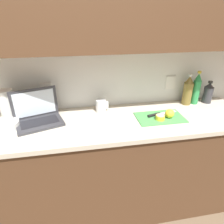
{
  "coord_description": "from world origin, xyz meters",
  "views": [
    {
      "loc": [
        -0.09,
        -1.33,
        1.66
      ],
      "look_at": [
        0.15,
        -0.01,
        1.0
      ],
      "focal_mm": 32.0,
      "sensor_mm": 36.0,
      "label": 1
    }
  ],
  "objects": [
    {
      "name": "wall_back",
      "position": [
        0.0,
        0.22,
        1.56
      ],
      "size": [
        5.2,
        0.38,
        2.6
      ],
      "color": "white",
      "rests_on": "ground_plane"
    },
    {
      "name": "bottle_oil_tall",
      "position": [
        0.95,
        0.2,
        1.06
      ],
      "size": [
        0.07,
        0.07,
        0.3
      ],
      "color": "#2D934C",
      "rests_on": "counter_unit"
    },
    {
      "name": "paper_towel_roll",
      "position": [
        -0.63,
        0.18,
        1.04
      ],
      "size": [
        0.12,
        0.12,
        0.23
      ],
      "color": "white",
      "rests_on": "counter_unit"
    },
    {
      "name": "counter_unit",
      "position": [
        -0.02,
        0.0,
        0.47
      ],
      "size": [
        2.56,
        0.58,
        0.92
      ],
      "color": "brown",
      "rests_on": "ground_plane"
    },
    {
      "name": "ground_plane",
      "position": [
        0.0,
        0.0,
        0.0
      ],
      "size": [
        12.0,
        12.0,
        0.0
      ],
      "primitive_type": "plane",
      "color": "brown",
      "rests_on": "ground"
    },
    {
      "name": "measuring_cup",
      "position": [
        0.09,
        0.17,
        0.97
      ],
      "size": [
        0.1,
        0.08,
        0.11
      ],
      "color": "silver",
      "rests_on": "counter_unit"
    },
    {
      "name": "lemon_half_cut",
      "position": [
        0.51,
        -0.06,
        0.95
      ],
      "size": [
        0.07,
        0.07,
        0.04
      ],
      "color": "yellow",
      "rests_on": "cutting_board"
    },
    {
      "name": "lemon_whole_beside",
      "position": [
        0.6,
        -0.04,
        0.96
      ],
      "size": [
        0.07,
        0.07,
        0.07
      ],
      "color": "yellow",
      "rests_on": "cutting_board"
    },
    {
      "name": "cutting_board",
      "position": [
        0.53,
        -0.02,
        0.93
      ],
      "size": [
        0.37,
        0.23,
        0.01
      ],
      "primitive_type": "cube",
      "color": "#4C9E51",
      "rests_on": "counter_unit"
    },
    {
      "name": "laptop",
      "position": [
        -0.4,
        0.08,
        0.98
      ],
      "size": [
        0.38,
        0.32,
        0.24
      ],
      "rotation": [
        0.0,
        0.0,
        0.31
      ],
      "color": "#333338",
      "rests_on": "counter_unit"
    },
    {
      "name": "knife",
      "position": [
        0.52,
        0.01,
        0.94
      ],
      "size": [
        0.27,
        0.1,
        0.02
      ],
      "rotation": [
        0.0,
        0.0,
        0.26
      ],
      "color": "silver",
      "rests_on": "cutting_board"
    },
    {
      "name": "bottle_green_soda",
      "position": [
        0.87,
        0.2,
        1.05
      ],
      "size": [
        0.08,
        0.08,
        0.28
      ],
      "color": "olive",
      "rests_on": "counter_unit"
    },
    {
      "name": "bottle_water_clear",
      "position": [
        1.07,
        0.2,
        1.01
      ],
      "size": [
        0.08,
        0.08,
        0.2
      ],
      "color": "#333338",
      "rests_on": "counter_unit"
    },
    {
      "name": "bowl_white",
      "position": [
        -0.62,
        0.03,
        0.94
      ],
      "size": [
        0.18,
        0.18,
        0.05
      ],
      "color": "white",
      "rests_on": "counter_unit"
    }
  ]
}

